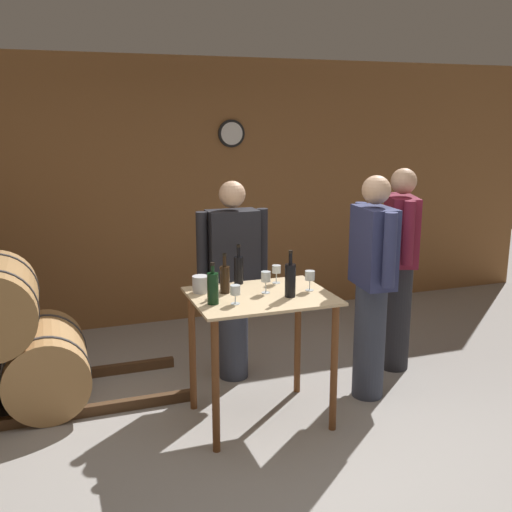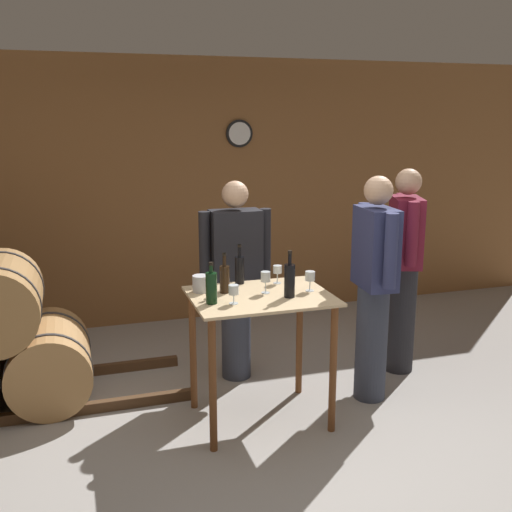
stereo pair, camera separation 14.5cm
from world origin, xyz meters
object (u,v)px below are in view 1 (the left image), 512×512
object	(u,v)px
wine_glass_near_right	(276,270)
wine_glass_far_side	(310,276)
wine_glass_near_center	(266,277)
person_visitor_with_scarf	(372,283)
wine_bottle_center	(239,269)
wine_glass_near_left	(235,291)
ice_bucket	(201,284)
wine_bottle_far_left	(213,288)
person_host	(233,277)
wine_bottle_right	(290,279)
wine_bottle_left	(225,278)
person_visitor_bearded	(399,265)

from	to	relation	value
wine_glass_near_right	wine_glass_far_side	bearing A→B (deg)	-59.25
wine_glass_near_center	person_visitor_with_scarf	bearing A→B (deg)	2.75
wine_bottle_center	wine_glass_near_left	bearing A→B (deg)	-110.47
ice_bucket	person_visitor_with_scarf	world-z (taller)	person_visitor_with_scarf
wine_bottle_far_left	wine_glass_far_side	bearing A→B (deg)	5.59
wine_bottle_far_left	person_host	distance (m)	0.94
wine_bottle_right	ice_bucket	xyz separation A→B (m)	(-0.54, 0.30, -0.06)
wine_bottle_right	wine_glass_near_center	xyz separation A→B (m)	(-0.12, 0.14, -0.01)
wine_bottle_right	ice_bucket	world-z (taller)	wine_bottle_right
wine_glass_near_left	ice_bucket	distance (m)	0.37
wine_glass_near_right	person_visitor_with_scarf	world-z (taller)	person_visitor_with_scarf
wine_glass_near_right	wine_glass_near_left	bearing A→B (deg)	-139.09
person_host	wine_bottle_right	bearing A→B (deg)	-80.80
person_host	wine_bottle_center	bearing A→B (deg)	-101.73
wine_bottle_left	person_host	bearing A→B (deg)	68.03
wine_glass_far_side	ice_bucket	xyz separation A→B (m)	(-0.73, 0.21, -0.05)
wine_bottle_left	wine_glass_near_left	world-z (taller)	wine_bottle_left
wine_bottle_left	wine_glass_near_center	world-z (taller)	wine_bottle_left
wine_bottle_left	ice_bucket	bearing A→B (deg)	154.69
wine_bottle_left	wine_glass_near_center	distance (m)	0.28
wine_glass_far_side	person_host	world-z (taller)	person_host
wine_glass_near_right	person_host	size ratio (longest dim) A/B	0.08
person_visitor_with_scarf	person_visitor_bearded	distance (m)	0.62
wine_bottle_right	person_visitor_with_scarf	xyz separation A→B (m)	(0.74, 0.18, -0.15)
wine_glass_near_right	ice_bucket	bearing A→B (deg)	-175.90
wine_glass_near_center	person_visitor_bearded	world-z (taller)	person_visitor_bearded
wine_bottle_far_left	wine_glass_far_side	distance (m)	0.72
wine_bottle_far_left	wine_glass_near_right	xyz separation A→B (m)	(0.57, 0.32, -0.01)
wine_bottle_left	wine_glass_near_left	xyz separation A→B (m)	(-0.01, -0.26, -0.02)
wine_bottle_center	person_host	distance (m)	0.48
wine_bottle_right	wine_glass_near_left	xyz separation A→B (m)	(-0.40, -0.03, -0.03)
wine_bottle_center	wine_glass_far_side	size ratio (longest dim) A/B	2.06
wine_bottle_center	person_visitor_bearded	bearing A→B (deg)	5.78
wine_glass_near_left	wine_bottle_left	bearing A→B (deg)	88.44
wine_glass_near_center	wine_glass_far_side	world-z (taller)	wine_glass_near_center
person_visitor_with_scarf	wine_bottle_right	bearing A→B (deg)	-166.46
ice_bucket	person_visitor_bearded	distance (m)	1.79
wine_glass_near_center	person_visitor_with_scarf	size ratio (longest dim) A/B	0.09
wine_bottle_center	person_visitor_with_scarf	world-z (taller)	person_visitor_with_scarf
wine_bottle_far_left	ice_bucket	world-z (taller)	wine_bottle_far_left
wine_bottle_far_left	wine_glass_near_center	world-z (taller)	wine_bottle_far_left
wine_bottle_far_left	wine_glass_far_side	world-z (taller)	wine_bottle_far_left
wine_bottle_center	person_visitor_with_scarf	xyz separation A→B (m)	(0.97, -0.25, -0.13)
wine_bottle_far_left	person_visitor_with_scarf	distance (m)	1.29
person_visitor_with_scarf	wine_bottle_center	bearing A→B (deg)	165.71
wine_bottle_far_left	wine_glass_far_side	xyz separation A→B (m)	(0.72, 0.07, -0.01)
wine_bottle_right	person_visitor_bearded	size ratio (longest dim) A/B	0.19
wine_bottle_left	person_host	size ratio (longest dim) A/B	0.17
person_host	wine_bottle_left	bearing A→B (deg)	-111.97
wine_glass_near_center	wine_glass_near_right	world-z (taller)	wine_glass_near_center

